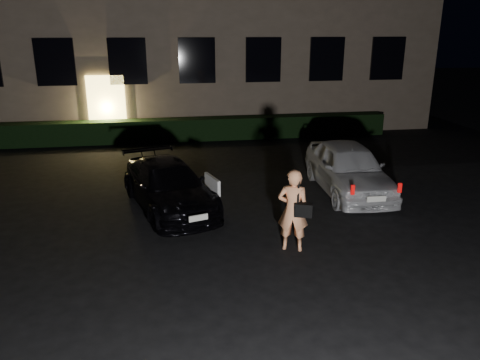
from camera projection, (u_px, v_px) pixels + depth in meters
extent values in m
plane|color=black|center=(246.00, 269.00, 8.60)|extent=(80.00, 80.00, 0.00)
cube|color=#FFDE69|center=(107.00, 109.00, 17.93)|extent=(1.40, 0.10, 2.50)
cube|color=black|center=(55.00, 62.00, 17.13)|extent=(1.40, 0.10, 1.70)
cube|color=black|center=(128.00, 61.00, 17.53)|extent=(1.40, 0.10, 1.70)
cube|color=black|center=(197.00, 61.00, 17.92)|extent=(1.40, 0.10, 1.70)
cube|color=black|center=(263.00, 60.00, 18.32)|extent=(1.40, 0.10, 1.70)
cube|color=black|center=(327.00, 59.00, 18.72)|extent=(1.40, 0.10, 1.70)
cube|color=black|center=(388.00, 59.00, 19.12)|extent=(1.40, 0.10, 1.70)
cube|color=black|center=(200.00, 129.00, 18.31)|extent=(15.00, 0.70, 0.85)
imported|color=black|center=(168.00, 186.00, 11.33)|extent=(2.63, 4.20, 1.13)
cube|color=white|center=(212.00, 184.00, 11.02)|extent=(0.30, 0.80, 0.38)
cube|color=silver|center=(198.00, 218.00, 9.62)|extent=(0.41, 0.15, 0.13)
imported|color=silver|center=(348.00, 168.00, 12.41)|extent=(1.75, 3.99, 1.34)
cube|color=red|center=(353.00, 190.00, 10.56)|extent=(0.08, 0.05, 0.22)
cube|color=red|center=(400.00, 188.00, 10.68)|extent=(0.08, 0.05, 0.22)
cube|color=silver|center=(376.00, 199.00, 10.64)|extent=(0.45, 0.06, 0.13)
imported|color=#FFA36E|center=(293.00, 210.00, 9.11)|extent=(0.71, 0.58, 1.67)
cube|color=black|center=(303.00, 210.00, 8.95)|extent=(0.37, 0.26, 0.26)
cube|color=black|center=(298.00, 190.00, 8.88)|extent=(0.05, 0.07, 0.52)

